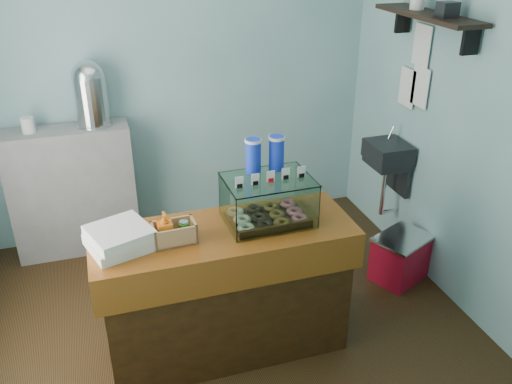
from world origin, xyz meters
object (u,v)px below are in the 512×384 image
object	(u,v)px
display_case	(267,194)
red_cooler	(400,257)
coffee_urn	(90,92)
counter	(226,290)

from	to	relation	value
display_case	red_cooler	distance (m)	1.52
coffee_urn	red_cooler	size ratio (longest dim) A/B	0.99
display_case	coffee_urn	xyz separation A→B (m)	(-0.95, 1.52, 0.30)
coffee_urn	red_cooler	bearing A→B (deg)	-29.99
counter	display_case	world-z (taller)	display_case
counter	red_cooler	size ratio (longest dim) A/B	3.04
counter	display_case	bearing A→B (deg)	12.19
display_case	red_cooler	world-z (taller)	display_case
counter	coffee_urn	xyz separation A→B (m)	(-0.66, 1.59, 0.92)
counter	display_case	distance (m)	0.68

